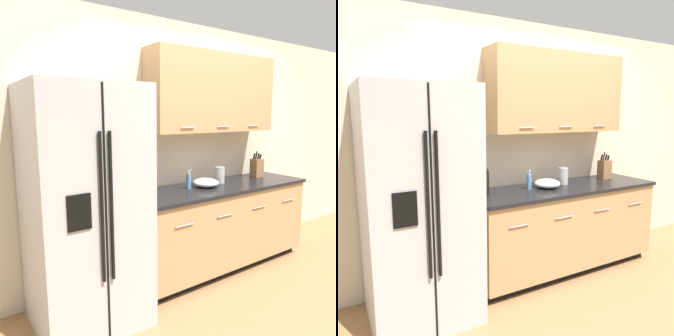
{
  "view_description": "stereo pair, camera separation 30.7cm",
  "coord_description": "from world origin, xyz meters",
  "views": [
    {
      "loc": [
        -2.35,
        -1.49,
        1.66
      ],
      "look_at": [
        -0.6,
        0.99,
        1.17
      ],
      "focal_mm": 35.0,
      "sensor_mm": 36.0,
      "label": 1
    },
    {
      "loc": [
        -2.09,
        -1.65,
        1.66
      ],
      "look_at": [
        -0.6,
        0.99,
        1.17
      ],
      "focal_mm": 35.0,
      "sensor_mm": 36.0,
      "label": 2
    }
  ],
  "objects": [
    {
      "name": "ground_plane",
      "position": [
        0.0,
        0.0,
        0.0
      ],
      "size": [
        14.0,
        14.0,
        0.0
      ],
      "primitive_type": "plane",
      "color": "#997047"
    },
    {
      "name": "mixing_bowl",
      "position": [
        -0.1,
        1.02,
        0.96
      ],
      "size": [
        0.27,
        0.27,
        0.09
      ],
      "color": "white",
      "rests_on": "counter_unit"
    },
    {
      "name": "refrigerator",
      "position": [
        -1.46,
        0.91,
        0.94
      ],
      "size": [
        0.83,
        0.82,
        1.89
      ],
      "color": "#B2B2B5",
      "rests_on": "ground_plane"
    },
    {
      "name": "wine_bottle",
      "position": [
        -0.79,
        1.08,
        1.05
      ],
      "size": [
        0.08,
        0.08,
        0.29
      ],
      "color": "black",
      "rests_on": "counter_unit"
    },
    {
      "name": "wall_back",
      "position": [
        0.02,
        1.3,
        1.44
      ],
      "size": [
        10.0,
        0.39,
        2.6
      ],
      "color": "beige",
      "rests_on": "ground_plane"
    },
    {
      "name": "counter_unit",
      "position": [
        0.09,
        1.0,
        0.47
      ],
      "size": [
        2.1,
        0.64,
        0.92
      ],
      "color": "black",
      "rests_on": "ground_plane"
    },
    {
      "name": "soap_dispenser",
      "position": [
        -0.3,
        1.06,
        1.0
      ],
      "size": [
        0.05,
        0.05,
        0.19
      ],
      "color": "#4C7FB2",
      "rests_on": "counter_unit"
    },
    {
      "name": "knife_block",
      "position": [
        0.78,
        1.09,
        1.03
      ],
      "size": [
        0.13,
        0.11,
        0.31
      ],
      "color": "olive",
      "rests_on": "counter_unit"
    },
    {
      "name": "steel_canister",
      "position": [
        0.15,
        1.08,
        1.01
      ],
      "size": [
        0.11,
        0.11,
        0.19
      ],
      "color": "#A3A3A5",
      "rests_on": "counter_unit"
    }
  ]
}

